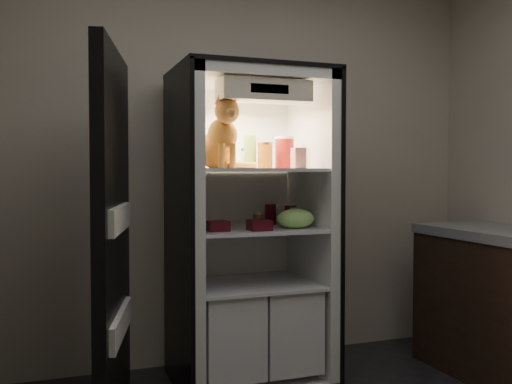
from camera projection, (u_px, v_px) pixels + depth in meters
The scene contains 16 objects.
room_shell at pixel (369, 78), 2.12m from camera, with size 3.60×3.60×3.60m.
refrigerator at pixel (248, 251), 3.45m from camera, with size 0.90×0.72×1.88m.
fridge_door at pixel (113, 246), 2.73m from camera, with size 0.26×0.86×1.85m.
tabby_cat at pixel (220, 141), 3.21m from camera, with size 0.35×0.40×0.41m.
parmesan_shaker at pixel (250, 152), 3.43m from camera, with size 0.08×0.08×0.20m.
mayo_tub at pixel (248, 158), 3.53m from camera, with size 0.09×0.09×0.13m.
salsa_jar at pixel (265, 155), 3.41m from camera, with size 0.09×0.09×0.16m.
pepper_jar at pixel (284, 153), 3.50m from camera, with size 0.12×0.12×0.20m.
cream_carton at pixel (298, 158), 3.29m from camera, with size 0.07×0.07×0.12m, color silver.
soda_can_a at pixel (270, 214), 3.57m from camera, with size 0.07×0.07×0.13m.
soda_can_b at pixel (290, 215), 3.48m from camera, with size 0.07×0.07×0.13m.
soda_can_c at pixel (295, 218), 3.38m from camera, with size 0.06×0.06×0.12m.
condiment_jar at pixel (258, 220), 3.41m from camera, with size 0.06×0.06×0.09m.
grape_bag at pixel (296, 218), 3.33m from camera, with size 0.23×0.17×0.11m, color #8BCF60.
berry_box_left at pixel (218, 226), 3.17m from camera, with size 0.11×0.11×0.06m, color #530D14.
berry_box_right at pixel (259, 225), 3.21m from camera, with size 0.12×0.12×0.06m, color #530D14.
Camera 1 is at (-1.13, -1.87, 1.27)m, focal length 40.00 mm.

